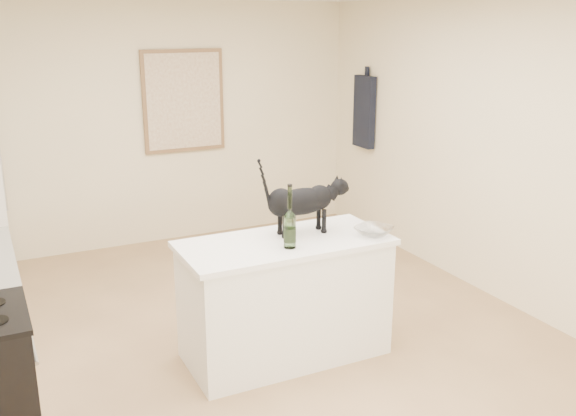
{
  "coord_description": "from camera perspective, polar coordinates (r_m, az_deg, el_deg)",
  "views": [
    {
      "loc": [
        -1.78,
        -4.07,
        2.41
      ],
      "look_at": [
        0.15,
        -0.15,
        1.12
      ],
      "focal_mm": 40.09,
      "sensor_mm": 36.0,
      "label": 1
    }
  ],
  "objects": [
    {
      "name": "floor",
      "position": [
        5.05,
        -2.33,
        -12.05
      ],
      "size": [
        5.5,
        5.5,
        0.0
      ],
      "primitive_type": "plane",
      "color": "tan",
      "rests_on": "ground"
    },
    {
      "name": "wall_back",
      "position": [
        7.13,
        -11.53,
        7.18
      ],
      "size": [
        4.5,
        0.0,
        4.5
      ],
      "primitive_type": "plane",
      "rotation": [
        1.57,
        0.0,
        0.0
      ],
      "color": "beige",
      "rests_on": "ground"
    },
    {
      "name": "wall_right",
      "position": [
        5.83,
        18.23,
        4.66
      ],
      "size": [
        0.0,
        5.5,
        5.5
      ],
      "primitive_type": "plane",
      "rotation": [
        1.57,
        0.0,
        -1.57
      ],
      "color": "beige",
      "rests_on": "ground"
    },
    {
      "name": "island_base",
      "position": [
        4.73,
        -0.28,
        -8.27
      ],
      "size": [
        1.44,
        0.67,
        0.86
      ],
      "primitive_type": "cube",
      "color": "white",
      "rests_on": "floor"
    },
    {
      "name": "island_top",
      "position": [
        4.56,
        -0.29,
        -3.13
      ],
      "size": [
        1.5,
        0.7,
        0.04
      ],
      "primitive_type": "cube",
      "color": "white",
      "rests_on": "island_base"
    },
    {
      "name": "artwork_frame",
      "position": [
        7.15,
        -9.23,
        9.35
      ],
      "size": [
        0.9,
        0.03,
        1.1
      ],
      "primitive_type": "cube",
      "color": "brown",
      "rests_on": "wall_back"
    },
    {
      "name": "artwork_canvas",
      "position": [
        7.13,
        -9.19,
        9.33
      ],
      "size": [
        0.82,
        0.0,
        1.02
      ],
      "primitive_type": "cube",
      "color": "beige",
      "rests_on": "wall_back"
    },
    {
      "name": "hanging_garment",
      "position": [
        7.36,
        6.78,
        8.47
      ],
      "size": [
        0.08,
        0.34,
        0.8
      ],
      "primitive_type": "cube",
      "color": "black",
      "rests_on": "wall_right"
    },
    {
      "name": "black_cat",
      "position": [
        4.64,
        1.15,
        0.27
      ],
      "size": [
        0.63,
        0.22,
        0.43
      ],
      "primitive_type": null,
      "rotation": [
        0.0,
        0.0,
        -0.06
      ],
      "color": "black",
      "rests_on": "island_top"
    },
    {
      "name": "wine_bottle",
      "position": [
        4.35,
        0.16,
        -1.09
      ],
      "size": [
        0.09,
        0.09,
        0.39
      ],
      "primitive_type": "cylinder",
      "rotation": [
        0.0,
        0.0,
        0.05
      ],
      "color": "#2E5421",
      "rests_on": "island_top"
    },
    {
      "name": "glass_bowl",
      "position": [
        4.69,
        7.65,
        -2.05
      ],
      "size": [
        0.35,
        0.35,
        0.06
      ],
      "primitive_type": "imported",
      "rotation": [
        0.0,
        0.0,
        0.4
      ],
      "color": "silver",
      "rests_on": "island_top"
    }
  ]
}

